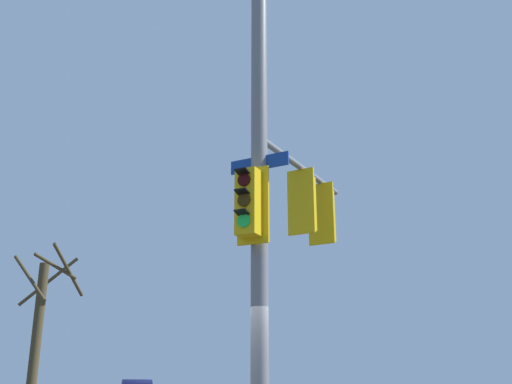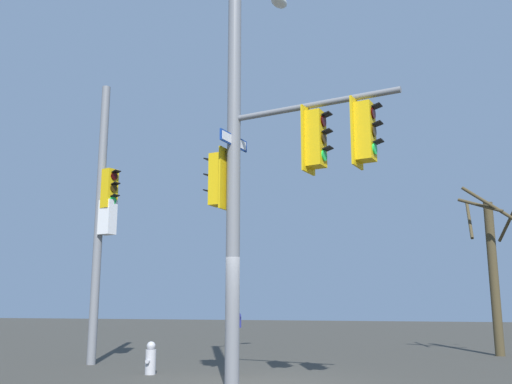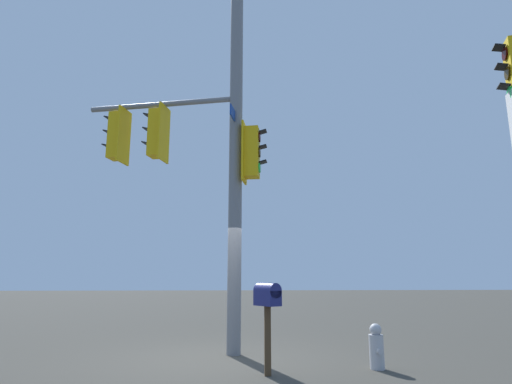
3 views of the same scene
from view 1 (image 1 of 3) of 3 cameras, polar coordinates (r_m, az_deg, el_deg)
main_signal_pole_assembly at (r=10.64m, az=1.33°, el=1.90°), size 3.40×4.12×9.64m
bare_tree_behind_pole at (r=18.64m, az=-20.17°, el=-12.67°), size 2.07×2.06×5.19m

